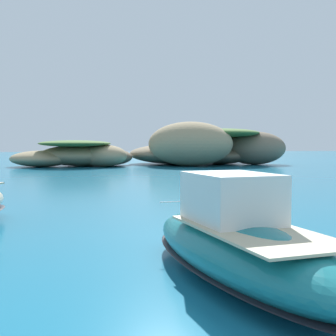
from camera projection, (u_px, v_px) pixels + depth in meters
name	position (u px, v px, depth m)	size (l,w,h in m)	color
islet_large	(203.00, 149.00, 72.62)	(27.45, 25.82, 6.86)	#9E8966
islet_small	(82.00, 155.00, 67.94)	(20.22, 15.37, 3.96)	#9E8966
motorboat_teal	(239.00, 245.00, 10.82)	(3.70, 9.15, 2.62)	#19727A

